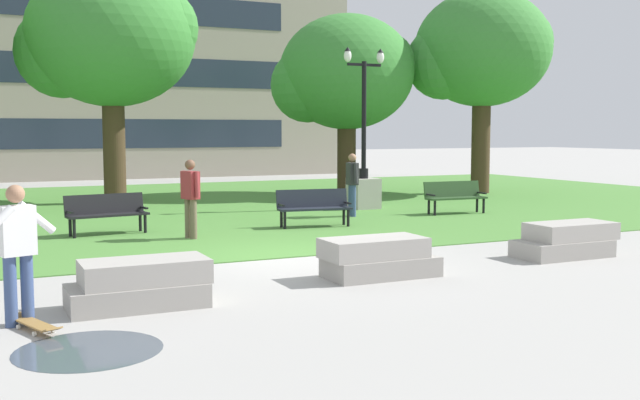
{
  "coord_description": "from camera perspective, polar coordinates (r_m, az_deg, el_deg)",
  "views": [
    {
      "loc": [
        -5.38,
        -12.61,
        2.35
      ],
      "look_at": [
        -0.1,
        -1.4,
        1.2
      ],
      "focal_mm": 42.0,
      "sensor_mm": 36.0,
      "label": 1
    }
  ],
  "objects": [
    {
      "name": "concrete_block_right",
      "position": [
        14.71,
        18.24,
        -2.95
      ],
      "size": [
        1.93,
        0.9,
        0.64
      ],
      "color": "#9E9991",
      "rests_on": "ground"
    },
    {
      "name": "concrete_block_center",
      "position": [
        10.31,
        -13.51,
        -6.28
      ],
      "size": [
        1.83,
        0.9,
        0.64
      ],
      "color": "#9E9991",
      "rests_on": "ground"
    },
    {
      "name": "ground_plane",
      "position": [
        13.91,
        -2.08,
        -4.43
      ],
      "size": [
        140.0,
        140.0,
        0.0
      ],
      "primitive_type": "plane",
      "color": "#A3A09B"
    },
    {
      "name": "park_bench_far_left",
      "position": [
        21.4,
        10.21,
        0.37
      ],
      "size": [
        1.82,
        0.61,
        0.9
      ],
      "color": "#284723",
      "rests_on": "grass_lawn"
    },
    {
      "name": "person_bystander_far_lawn",
      "position": [
        16.37,
        -9.84,
        0.44
      ],
      "size": [
        0.35,
        0.62,
        1.71
      ],
      "color": "brown",
      "rests_on": "grass_lawn"
    },
    {
      "name": "tree_near_left",
      "position": [
        25.13,
        -15.76,
        11.77
      ],
      "size": [
        5.54,
        5.28,
        7.57
      ],
      "color": "#42301E",
      "rests_on": "grass_lawn"
    },
    {
      "name": "puddle",
      "position": [
        8.56,
        -17.21,
        -10.86
      ],
      "size": [
        1.58,
        1.58,
        0.01
      ],
      "primitive_type": "cylinder",
      "color": "#47515B",
      "rests_on": "ground"
    },
    {
      "name": "person_skateboarder",
      "position": [
        9.69,
        -22.07,
        -3.27
      ],
      "size": [
        0.98,
        0.8,
        1.71
      ],
      "color": "#384C7A",
      "rests_on": "ground"
    },
    {
      "name": "concrete_block_left",
      "position": [
        12.09,
        4.42,
        -4.44
      ],
      "size": [
        1.86,
        0.9,
        0.64
      ],
      "color": "#9E9991",
      "rests_on": "ground"
    },
    {
      "name": "tree_near_right",
      "position": [
        28.75,
        12.16,
        11.04
      ],
      "size": [
        5.27,
        5.02,
        7.48
      ],
      "color": "#42301E",
      "rests_on": "grass_lawn"
    },
    {
      "name": "park_bench_near_left",
      "position": [
        17.53,
        -15.95,
        -0.83
      ],
      "size": [
        1.86,
        0.78,
        0.9
      ],
      "color": "black",
      "rests_on": "grass_lawn"
    },
    {
      "name": "building_facade_distant",
      "position": [
        37.39,
        -20.23,
        9.87
      ],
      "size": [
        30.93,
        1.03,
        11.07
      ],
      "color": "gray",
      "rests_on": "ground"
    },
    {
      "name": "skateboard",
      "position": [
        9.52,
        -20.88,
        -8.81
      ],
      "size": [
        0.53,
        1.03,
        0.14
      ],
      "color": "olive",
      "rests_on": "ground"
    },
    {
      "name": "tree_far_left",
      "position": [
        27.58,
        1.92,
        9.57
      ],
      "size": [
        5.15,
        4.9,
        6.54
      ],
      "color": "#42301E",
      "rests_on": "grass_lawn"
    },
    {
      "name": "lamp_post_right",
      "position": [
        22.45,
        3.34,
        1.84
      ],
      "size": [
        1.32,
        0.8,
        4.77
      ],
      "color": "#ADA89E",
      "rests_on": "grass_lawn"
    },
    {
      "name": "grass_lawn",
      "position": [
        23.36,
        -11.77,
        -0.55
      ],
      "size": [
        40.0,
        20.0,
        0.02
      ],
      "primitive_type": "cube",
      "color": "#4C8438",
      "rests_on": "ground"
    },
    {
      "name": "park_bench_far_right",
      "position": [
        18.2,
        -0.49,
        -0.4
      ],
      "size": [
        1.85,
        0.76,
        0.9
      ],
      "color": "#1E232D",
      "rests_on": "grass_lawn"
    },
    {
      "name": "person_bystander_near_lawn",
      "position": [
        20.36,
        2.47,
        1.45
      ],
      "size": [
        0.3,
        0.76,
        1.71
      ],
      "color": "#384C7A",
      "rests_on": "grass_lawn"
    }
  ]
}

